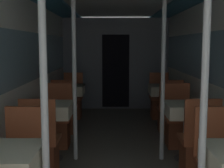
# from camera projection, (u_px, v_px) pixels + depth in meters

# --- Properties ---
(wall_left) EXTENTS (0.05, 8.19, 2.15)m
(wall_left) POSITION_uv_depth(u_px,v_px,m) (25.00, 75.00, 4.29)
(wall_left) COLOR silver
(wall_left) RESTS_ON ground_plane
(wall_right) EXTENTS (0.05, 8.19, 2.15)m
(wall_right) POSITION_uv_depth(u_px,v_px,m) (208.00, 75.00, 4.30)
(wall_right) COLOR silver
(wall_right) RESTS_ON ground_plane
(bulkhead_far) EXTENTS (2.48, 0.09, 2.15)m
(bulkhead_far) POSITION_uv_depth(u_px,v_px,m) (114.00, 64.00, 7.40)
(bulkhead_far) COLOR slate
(bulkhead_far) RESTS_ON ground_plane
(dining_table_left_0) EXTENTS (0.56, 0.56, 0.76)m
(dining_table_left_0) POSITION_uv_depth(u_px,v_px,m) (0.00, 166.00, 2.31)
(dining_table_left_0) COLOR #4C4C51
(dining_table_left_0) RESTS_ON ground_plane
(support_pole_left_0) EXTENTS (0.06, 0.06, 2.15)m
(support_pole_left_0) POSITION_uv_depth(u_px,v_px,m) (43.00, 108.00, 2.25)
(support_pole_left_0) COLOR silver
(support_pole_left_0) RESTS_ON ground_plane
(dining_table_left_1) EXTENTS (0.56, 0.56, 0.76)m
(dining_table_left_1) POSITION_uv_depth(u_px,v_px,m) (49.00, 113.00, 4.11)
(dining_table_left_1) COLOR #4C4C51
(dining_table_left_1) RESTS_ON ground_plane
(chair_left_near_1) EXTENTS (0.40, 0.40, 0.94)m
(chair_left_near_1) POSITION_uv_depth(u_px,v_px,m) (40.00, 152.00, 3.61)
(chair_left_near_1) COLOR brown
(chair_left_near_1) RESTS_ON ground_plane
(chair_left_far_1) EXTENTS (0.40, 0.40, 0.94)m
(chair_left_far_1) POSITION_uv_depth(u_px,v_px,m) (56.00, 127.00, 4.69)
(chair_left_far_1) COLOR brown
(chair_left_far_1) RESTS_ON ground_plane
(support_pole_left_1) EXTENTS (0.06, 0.06, 2.15)m
(support_pole_left_1) POSITION_uv_depth(u_px,v_px,m) (73.00, 80.00, 4.06)
(support_pole_left_1) COLOR silver
(support_pole_left_1) RESTS_ON ground_plane
(dining_table_left_2) EXTENTS (0.56, 0.56, 0.76)m
(dining_table_left_2) POSITION_uv_depth(u_px,v_px,m) (67.00, 92.00, 5.91)
(dining_table_left_2) COLOR #4C4C51
(dining_table_left_2) RESTS_ON ground_plane
(chair_left_near_2) EXTENTS (0.40, 0.40, 0.94)m
(chair_left_near_2) POSITION_uv_depth(u_px,v_px,m) (64.00, 116.00, 5.41)
(chair_left_near_2) COLOR brown
(chair_left_near_2) RESTS_ON ground_plane
(chair_left_far_2) EXTENTS (0.40, 0.40, 0.94)m
(chair_left_far_2) POSITION_uv_depth(u_px,v_px,m) (71.00, 104.00, 6.49)
(chair_left_far_2) COLOR brown
(chair_left_far_2) RESTS_ON ground_plane
(support_pole_right_0) EXTENTS (0.06, 0.06, 2.15)m
(support_pole_right_0) POSITION_uv_depth(u_px,v_px,m) (202.00, 108.00, 2.26)
(support_pole_right_0) COLOR silver
(support_pole_right_0) RESTS_ON ground_plane
(dining_table_right_1) EXTENTS (0.56, 0.56, 0.76)m
(dining_table_right_1) POSITION_uv_depth(u_px,v_px,m) (186.00, 112.00, 4.12)
(dining_table_right_1) COLOR #4C4C51
(dining_table_right_1) RESTS_ON ground_plane
(chair_right_near_1) EXTENTS (0.40, 0.40, 0.94)m
(chair_right_near_1) POSITION_uv_depth(u_px,v_px,m) (196.00, 151.00, 3.62)
(chair_right_near_1) COLOR brown
(chair_right_near_1) RESTS_ON ground_plane
(chair_right_far_1) EXTENTS (0.40, 0.40, 0.94)m
(chair_right_far_1) POSITION_uv_depth(u_px,v_px,m) (176.00, 127.00, 4.70)
(chair_right_far_1) COLOR brown
(chair_right_far_1) RESTS_ON ground_plane
(support_pole_right_1) EXTENTS (0.06, 0.06, 2.15)m
(support_pole_right_1) POSITION_uv_depth(u_px,v_px,m) (161.00, 80.00, 4.06)
(support_pole_right_1) COLOR silver
(support_pole_right_1) RESTS_ON ground_plane
(dining_table_right_2) EXTENTS (0.56, 0.56, 0.76)m
(dining_table_right_2) POSITION_uv_depth(u_px,v_px,m) (163.00, 92.00, 5.92)
(dining_table_right_2) COLOR #4C4C51
(dining_table_right_2) RESTS_ON ground_plane
(chair_right_near_2) EXTENTS (0.40, 0.40, 0.94)m
(chair_right_near_2) POSITION_uv_depth(u_px,v_px,m) (168.00, 116.00, 5.42)
(chair_right_near_2) COLOR brown
(chair_right_near_2) RESTS_ON ground_plane
(chair_right_far_2) EXTENTS (0.40, 0.40, 0.94)m
(chair_right_far_2) POSITION_uv_depth(u_px,v_px,m) (158.00, 104.00, 6.50)
(chair_right_far_2) COLOR brown
(chair_right_far_2) RESTS_ON ground_plane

